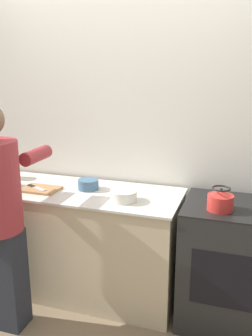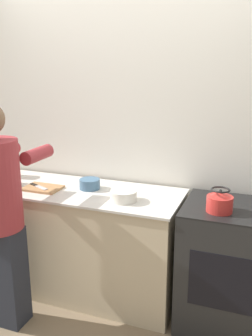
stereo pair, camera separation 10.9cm
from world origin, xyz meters
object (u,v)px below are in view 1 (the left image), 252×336
kettle (220,201)px  bowl_prep (124,196)px  oven (231,264)px  canister_jar (4,168)px  knife (36,187)px  cutting_board (41,189)px

kettle → bowl_prep: size_ratio=0.90×
oven → bowl_prep: size_ratio=4.69×
canister_jar → knife: bearing=-25.8°
knife → kettle: kettle is taller
bowl_prep → kettle: bearing=-1.7°
oven → cutting_board: size_ratio=3.11×
oven → kettle: kettle is taller
oven → cutting_board: (-1.51, -0.08, 0.45)m
cutting_board → kettle: (1.41, -0.04, 0.08)m
canister_jar → cutting_board: bearing=-23.5°
cutting_board → canister_jar: 0.54m
kettle → bowl_prep: bearing=178.3°
oven → knife: 1.62m
oven → bowl_prep: bowl_prep is taller
bowl_prep → canister_jar: (-1.20, 0.23, 0.05)m
oven → canister_jar: (-2.00, 0.13, 0.53)m
cutting_board → canister_jar: size_ratio=1.65×
knife → canister_jar: 0.50m
cutting_board → canister_jar: bearing=156.5°
kettle → canister_jar: 1.92m
bowl_prep → canister_jar: 1.23m
kettle → canister_jar: bearing=172.4°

